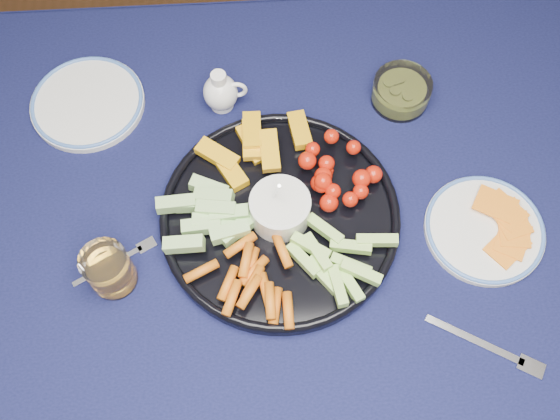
{
  "coord_description": "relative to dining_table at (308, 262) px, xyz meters",
  "views": [
    {
      "loc": [
        -0.07,
        -0.39,
        1.69
      ],
      "look_at": [
        -0.05,
        0.04,
        0.79
      ],
      "focal_mm": 40.0,
      "sensor_mm": 36.0,
      "label": 1
    }
  ],
  "objects": [
    {
      "name": "dining_table",
      "position": [
        0.0,
        0.0,
        0.0
      ],
      "size": [
        1.67,
        1.07,
        0.75
      ],
      "color": "#4F291A",
      "rests_on": "ground"
    },
    {
      "name": "crudite_platter",
      "position": [
        -0.05,
        0.04,
        0.11
      ],
      "size": [
        0.39,
        0.39,
        0.13
      ],
      "color": "black",
      "rests_on": "dining_table"
    },
    {
      "name": "creamer_pitcher",
      "position": [
        -0.14,
        0.28,
        0.12
      ],
      "size": [
        0.08,
        0.06,
        0.09
      ],
      "color": "white",
      "rests_on": "dining_table"
    },
    {
      "name": "pickle_bowl",
      "position": [
        0.19,
        0.27,
        0.11
      ],
      "size": [
        0.1,
        0.1,
        0.05
      ],
      "color": "white",
      "rests_on": "dining_table"
    },
    {
      "name": "cheese_plate",
      "position": [
        0.29,
        0.0,
        0.1
      ],
      "size": [
        0.2,
        0.2,
        0.02
      ],
      "color": "white",
      "rests_on": "dining_table"
    },
    {
      "name": "fork_right",
      "position": [
        0.26,
        -0.19,
        0.09
      ],
      "size": [
        0.17,
        0.11,
        0.0
      ],
      "color": "silver",
      "rests_on": "dining_table"
    },
    {
      "name": "fork_left",
      "position": [
        -0.31,
        -0.01,
        0.09
      ],
      "size": [
        0.13,
        0.08,
        0.0
      ],
      "color": "silver",
      "rests_on": "dining_table"
    },
    {
      "name": "juice_tumbler",
      "position": [
        -0.31,
        -0.04,
        0.13
      ],
      "size": [
        0.07,
        0.07,
        0.09
      ],
      "color": "white",
      "rests_on": "dining_table"
    },
    {
      "name": "side_plate_extra",
      "position": [
        -0.38,
        0.3,
        0.1
      ],
      "size": [
        0.21,
        0.21,
        0.02
      ],
      "color": "white",
      "rests_on": "dining_table"
    }
  ]
}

